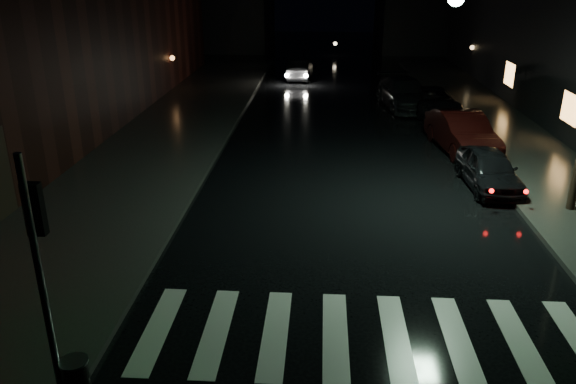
% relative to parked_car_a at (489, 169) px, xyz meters
% --- Properties ---
extents(ground, '(120.00, 120.00, 0.00)m').
position_rel_parked_car_a_xyz_m(ground, '(-7.60, -9.04, -0.64)').
color(ground, black).
rests_on(ground, ground).
extents(sidewalk_left, '(6.00, 44.00, 0.15)m').
position_rel_parked_car_a_xyz_m(sidewalk_left, '(-12.60, 4.96, -0.57)').
color(sidewalk_left, '#282826').
rests_on(sidewalk_left, ground).
extents(sidewalk_right, '(4.00, 44.00, 0.15)m').
position_rel_parked_car_a_xyz_m(sidewalk_right, '(2.40, 4.96, -0.57)').
color(sidewalk_right, '#282826').
rests_on(sidewalk_right, ground).
extents(building_left, '(10.00, 36.00, 7.00)m').
position_rel_parked_car_a_xyz_m(building_left, '(-19.60, 6.96, 2.86)').
color(building_left, black).
rests_on(building_left, ground).
extents(building_far_left, '(14.00, 10.00, 8.00)m').
position_rel_parked_car_a_xyz_m(building_far_left, '(-17.60, 35.96, 3.36)').
color(building_far_left, black).
rests_on(building_far_left, ground).
extents(building_far_right, '(14.00, 10.00, 7.00)m').
position_rel_parked_car_a_xyz_m(building_far_right, '(6.40, 35.96, 2.86)').
color(building_far_right, black).
rests_on(building_far_right, ground).
extents(crosswalk, '(9.00, 3.00, 0.01)m').
position_rel_parked_car_a_xyz_m(crosswalk, '(-4.60, -8.54, -0.64)').
color(crosswalk, beige).
rests_on(crosswalk, ground).
extents(signal_pole_corner, '(0.68, 0.61, 4.20)m').
position_rel_parked_car_a_xyz_m(signal_pole_corner, '(-9.74, -10.50, 0.90)').
color(signal_pole_corner, slate).
rests_on(signal_pole_corner, ground).
extents(utility_pole, '(4.92, 0.44, 8.00)m').
position_rel_parked_car_a_xyz_m(utility_pole, '(1.23, -2.04, 3.96)').
color(utility_pole, black).
rests_on(utility_pole, ground).
extents(parked_car_a, '(1.66, 3.82, 1.28)m').
position_rel_parked_car_a_xyz_m(parked_car_a, '(0.00, 0.00, 0.00)').
color(parked_car_a, black).
rests_on(parked_car_a, ground).
extents(parked_car_b, '(2.28, 4.92, 1.56)m').
position_rel_parked_car_a_xyz_m(parked_car_b, '(0.00, 4.03, 0.14)').
color(parked_car_b, black).
rests_on(parked_car_b, ground).
extents(parked_car_c, '(2.86, 5.53, 1.53)m').
position_rel_parked_car_a_xyz_m(parked_car_c, '(-1.27, 11.68, 0.12)').
color(parked_car_c, black).
rests_on(parked_car_c, ground).
extents(parked_car_d, '(2.37, 4.73, 1.29)m').
position_rel_parked_car_a_xyz_m(parked_car_d, '(0.00, 10.42, 0.00)').
color(parked_car_d, black).
rests_on(parked_car_d, ground).
extents(oncoming_car, '(1.62, 4.05, 1.31)m').
position_rel_parked_car_a_xyz_m(oncoming_car, '(-7.10, 19.64, 0.01)').
color(oncoming_car, black).
rests_on(oncoming_car, ground).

